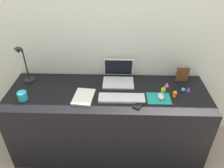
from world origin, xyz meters
The scene contains 18 objects.
ground_plane centered at (0.00, 0.00, 0.00)m, with size 6.00×6.00×0.00m, color gray.
back_wall centered at (0.00, 0.35, 0.82)m, with size 3.07×0.05×1.64m, color beige.
desk centered at (0.00, 0.00, 0.37)m, with size 1.87×0.62×0.74m, color black.
laptop centered at (0.10, 0.20, 0.79)m, with size 0.30×0.25×0.21m.
keyboard centered at (0.13, -0.10, 0.75)m, with size 0.41×0.13×0.02m, color silver.
mousepad centered at (0.46, -0.09, 0.74)m, with size 0.21×0.17×0.00m, color teal.
mouse centered at (0.48, -0.08, 0.76)m, with size 0.06×0.10×0.03m, color silver.
cell_phone centered at (0.28, -0.19, 0.74)m, with size 0.06×0.13×0.01m, color black.
desk_lamp centered at (-0.80, 0.14, 0.93)m, with size 0.11×0.16×0.40m.
notebook_pad centered at (-0.21, -0.09, 0.75)m, with size 0.17×0.24×0.02m, color silver.
picture_frame centered at (0.73, 0.21, 0.81)m, with size 0.12×0.02×0.15m, color brown.
coffee_mug centered at (-0.74, -0.13, 0.78)m, with size 0.08×0.08×0.08m, color #28B7CC.
toy_figurine_yellow centered at (0.53, 0.05, 0.76)m, with size 0.04×0.04×0.04m, color yellow.
toy_figurine_purple centered at (0.75, 0.04, 0.76)m, with size 0.04×0.04×0.04m, color purple.
toy_figurine_lime centered at (0.50, -0.01, 0.77)m, with size 0.03×0.03×0.07m.
toy_figurine_cyan centered at (0.70, 0.03, 0.76)m, with size 0.04×0.04×0.04m, color #28B7CC.
toy_figurine_pink centered at (0.56, 0.11, 0.76)m, with size 0.04×0.04×0.05m, color pink.
toy_figurine_orange centered at (0.60, -0.05, 0.77)m, with size 0.04×0.04×0.06m.
Camera 1 is at (0.09, -1.63, 1.92)m, focal length 34.79 mm.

